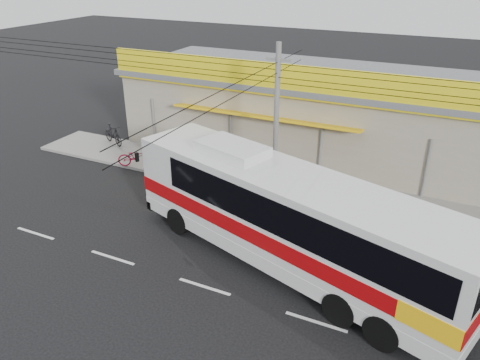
# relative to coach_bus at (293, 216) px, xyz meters

# --- Properties ---
(ground) EXTENTS (120.00, 120.00, 0.00)m
(ground) POSITION_rel_coach_bus_xyz_m (-2.30, 0.18, -2.18)
(ground) COLOR black
(ground) RESTS_ON ground
(sidewalk) EXTENTS (30.00, 3.20, 0.15)m
(sidewalk) POSITION_rel_coach_bus_xyz_m (-2.30, 6.18, -2.10)
(sidewalk) COLOR gray
(sidewalk) RESTS_ON ground
(lane_markings) EXTENTS (50.00, 0.12, 0.01)m
(lane_markings) POSITION_rel_coach_bus_xyz_m (-2.30, -2.32, -2.18)
(lane_markings) COLOR silver
(lane_markings) RESTS_ON ground
(storefront_building) EXTENTS (22.60, 9.20, 5.70)m
(storefront_building) POSITION_rel_coach_bus_xyz_m (-2.30, 11.72, 0.12)
(storefront_building) COLOR gray
(storefront_building) RESTS_ON ground
(coach_bus) EXTENTS (13.41, 6.73, 4.07)m
(coach_bus) POSITION_rel_coach_bus_xyz_m (0.00, 0.00, 0.00)
(coach_bus) COLOR silver
(coach_bus) RESTS_ON ground
(motorbike_red) EXTENTS (2.11, 1.61, 1.06)m
(motorbike_red) POSITION_rel_coach_bus_xyz_m (-10.47, 4.88, -1.49)
(motorbike_red) COLOR maroon
(motorbike_red) RESTS_ON sidewalk
(motorbike_dark) EXTENTS (2.06, 1.31, 1.20)m
(motorbike_dark) POSITION_rel_coach_bus_xyz_m (-13.73, 6.90, -1.43)
(motorbike_dark) COLOR black
(motorbike_dark) RESTS_ON sidewalk
(utility_pole) EXTENTS (34.00, 14.00, 7.16)m
(utility_pole) POSITION_rel_coach_bus_xyz_m (-2.64, 4.93, 3.73)
(utility_pole) COLOR #5C5C5A
(utility_pole) RESTS_ON ground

